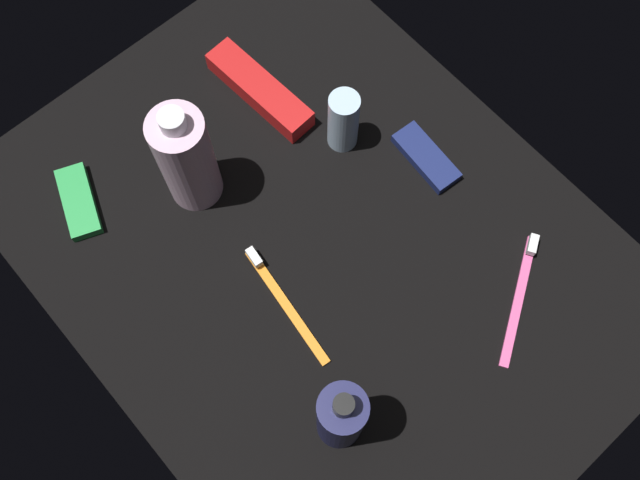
# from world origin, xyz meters

# --- Properties ---
(ground_plane) EXTENTS (0.84, 0.64, 0.01)m
(ground_plane) POSITION_xyz_m (0.00, 0.00, -0.01)
(ground_plane) COLOR black
(lotion_bottle) EXTENTS (0.05, 0.05, 0.20)m
(lotion_bottle) POSITION_xyz_m (0.19, -0.13, 0.09)
(lotion_bottle) COLOR #1C1E4A
(lotion_bottle) RESTS_ON ground_plane
(bodywash_bottle) EXTENTS (0.07, 0.07, 0.19)m
(bodywash_bottle) POSITION_xyz_m (-0.18, -0.07, 0.09)
(bodywash_bottle) COLOR silver
(bodywash_bottle) RESTS_ON ground_plane
(deodorant_stick) EXTENTS (0.04, 0.04, 0.10)m
(deodorant_stick) POSITION_xyz_m (-0.10, 0.13, 0.05)
(deodorant_stick) COLOR silver
(deodorant_stick) RESTS_ON ground_plane
(toothbrush_pink) EXTENTS (0.10, 0.16, 0.02)m
(toothbrush_pink) POSITION_xyz_m (0.22, 0.15, 0.01)
(toothbrush_pink) COLOR #E55999
(toothbrush_pink) RESTS_ON ground_plane
(toothbrush_orange) EXTENTS (0.18, 0.03, 0.02)m
(toothbrush_orange) POSITION_xyz_m (0.02, -0.08, 0.01)
(toothbrush_orange) COLOR orange
(toothbrush_orange) RESTS_ON ground_plane
(toothpaste_box_red) EXTENTS (0.18, 0.06, 0.03)m
(toothpaste_box_red) POSITION_xyz_m (-0.23, 0.09, 0.02)
(toothpaste_box_red) COLOR red
(toothpaste_box_red) RESTS_ON ground_plane
(snack_bar_navy) EXTENTS (0.11, 0.05, 0.01)m
(snack_bar_navy) POSITION_xyz_m (-0.00, 0.19, 0.01)
(snack_bar_navy) COLOR navy
(snack_bar_navy) RESTS_ON ground_plane
(snack_bar_green) EXTENTS (0.11, 0.08, 0.01)m
(snack_bar_green) POSITION_xyz_m (-0.26, -0.20, 0.01)
(snack_bar_green) COLOR green
(snack_bar_green) RESTS_ON ground_plane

